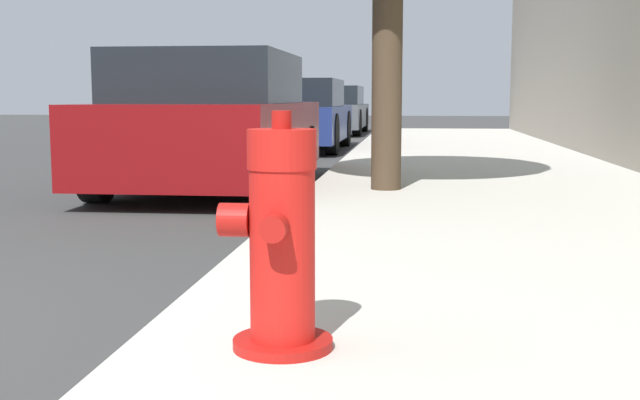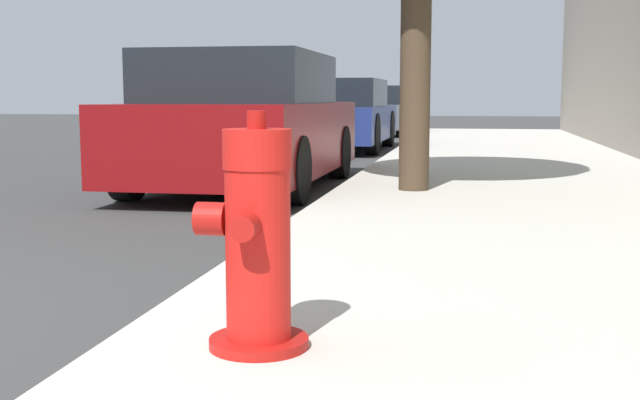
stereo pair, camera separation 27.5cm
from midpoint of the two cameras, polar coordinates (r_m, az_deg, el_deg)
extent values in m
cylinder|color=#A91511|center=(2.83, -5.48, -10.12)|extent=(0.35, 0.35, 0.04)
cylinder|color=red|center=(2.75, -5.56, -3.92)|extent=(0.22, 0.22, 0.59)
cylinder|color=red|center=(2.70, -5.66, 3.62)|extent=(0.23, 0.23, 0.13)
cylinder|color=#A91511|center=(2.70, -5.69, 5.69)|extent=(0.07, 0.07, 0.06)
cylinder|color=#A91511|center=(2.58, -6.33, -2.02)|extent=(0.09, 0.09, 0.09)
cylinder|color=#A91511|center=(2.88, -4.94, -1.02)|extent=(0.09, 0.09, 0.09)
cylinder|color=#A91511|center=(2.77, -8.91, -1.42)|extent=(0.10, 0.12, 0.12)
cube|color=maroon|center=(8.67, -8.45, 4.38)|extent=(1.78, 4.00, 0.74)
cube|color=black|center=(8.51, -8.82, 8.57)|extent=(1.64, 2.20, 0.52)
cylinder|color=black|center=(10.10, -11.05, 3.44)|extent=(0.20, 0.63, 0.63)
cylinder|color=black|center=(9.73, -1.88, 3.43)|extent=(0.20, 0.63, 0.63)
cylinder|color=black|center=(7.78, -16.60, 2.14)|extent=(0.20, 0.63, 0.63)
cylinder|color=black|center=(7.29, -4.79, 2.09)|extent=(0.20, 0.63, 0.63)
cube|color=navy|center=(14.96, -2.28, 5.50)|extent=(1.78, 4.09, 0.61)
cube|color=black|center=(14.79, -2.39, 7.62)|extent=(1.64, 2.25, 0.49)
cylinder|color=black|center=(16.35, -4.39, 5.12)|extent=(0.20, 0.71, 0.71)
cylinder|color=black|center=(16.12, 1.28, 5.11)|extent=(0.20, 0.71, 0.71)
cylinder|color=black|center=(13.87, -6.41, 4.70)|extent=(0.20, 0.71, 0.71)
cylinder|color=black|center=(13.60, 0.27, 4.70)|extent=(0.20, 0.71, 0.71)
cube|color=#4C5156|center=(21.58, 0.31, 6.03)|extent=(1.85, 4.45, 0.60)
cube|color=black|center=(21.40, 0.26, 7.46)|extent=(1.70, 2.45, 0.48)
cylinder|color=black|center=(23.06, -1.40, 5.74)|extent=(0.20, 0.67, 0.67)
cylinder|color=black|center=(22.89, 2.81, 5.72)|extent=(0.20, 0.67, 0.67)
cylinder|color=black|center=(20.34, -2.49, 5.52)|extent=(0.20, 0.67, 0.67)
cylinder|color=black|center=(20.14, 2.27, 5.50)|extent=(0.20, 0.67, 0.67)
cylinder|color=#423323|center=(7.54, 3.75, 10.78)|extent=(0.28, 0.28, 2.64)
camera|label=1|loc=(0.14, -92.01, -0.26)|focal=45.00mm
camera|label=2|loc=(0.14, 87.99, 0.26)|focal=45.00mm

